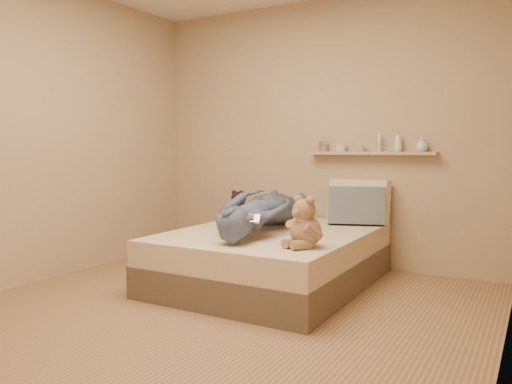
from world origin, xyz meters
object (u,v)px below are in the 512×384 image
Objects in this scene: bed at (272,257)px; dark_plush at (238,207)px; game_console at (247,219)px; pillow_cream at (359,201)px; person at (261,210)px; wall_shelf at (370,153)px; teddy_bear at (304,226)px; pillow_grey at (356,206)px.

bed is 6.63× the size of dark_plush.
pillow_cream is (0.41, 1.36, 0.03)m from game_console.
bed is 0.86m from dark_plush.
person reaches higher than dark_plush.
game_console is at bearing 97.31° from person.
bed is 1.58× the size of wall_shelf.
pillow_cream reaches higher than person.
game_console is at bearing -106.82° from pillow_cream.
dark_plush is (-0.70, 0.99, -0.05)m from game_console.
wall_shelf is (1.18, 0.45, 0.53)m from dark_plush.
person is 1.26× the size of wall_shelf.
bed is at bearing -36.21° from dark_plush.
teddy_bear is (0.52, -0.51, 0.38)m from bed.
pillow_cream is at bearing -133.32° from wall_shelf.
pillow_cream is 0.36× the size of person.
dark_plush is at bearing -168.53° from pillow_grey.
pillow_grey is 0.94m from person.
person reaches higher than bed.
teddy_bear is 1.34m from pillow_cream.
game_console reaches higher than bed.
teddy_bear is at bearing -91.05° from wall_shelf.
teddy_bear reaches higher than dark_plush.
bed is 0.94m from pillow_grey.
teddy_bear is 1.51m from wall_shelf.
pillow_cream is at bearing -132.03° from person.
wall_shelf is (0.63, 0.96, 0.47)m from person.
wall_shelf is (0.05, 0.22, 0.48)m from pillow_grey.
pillow_grey is at bearing 70.51° from game_console.
teddy_bear is at bearing -88.67° from pillow_grey.
wall_shelf is (0.55, 0.91, 0.88)m from bed.
game_console is 0.42× the size of pillow_grey.
pillow_cream is 0.46× the size of wall_shelf.
wall_shelf is at bearing 88.95° from teddy_bear.
wall_shelf is at bearing 76.17° from pillow_grey.
bed is at bearing -125.71° from pillow_grey.
pillow_grey is (0.02, -0.14, -0.03)m from pillow_cream.
person reaches higher than game_console.
pillow_grey is (0.43, 1.22, -0.00)m from game_console.
teddy_bear is 1.28× the size of dark_plush.
pillow_cream is (1.11, 0.37, 0.08)m from dark_plush.
dark_plush is 0.57× the size of pillow_grey.
pillow_grey is at bearing -103.83° from wall_shelf.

